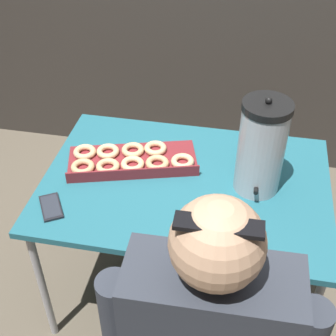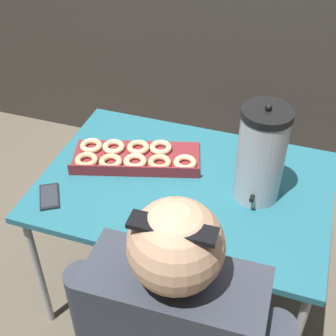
% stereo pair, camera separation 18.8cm
% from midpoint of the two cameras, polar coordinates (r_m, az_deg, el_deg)
% --- Properties ---
extents(ground_plane, '(12.00, 12.00, 0.00)m').
position_cam_midpoint_polar(ground_plane, '(2.42, 3.98, -14.51)').
color(ground_plane, brown).
extents(folding_table, '(1.16, 0.81, 0.70)m').
position_cam_midpoint_polar(folding_table, '(1.94, 4.84, -3.00)').
color(folding_table, '#236675').
rests_on(folding_table, ground).
extents(donut_box, '(0.59, 0.37, 0.05)m').
position_cam_midpoint_polar(donut_box, '(2.00, -1.54, 1.26)').
color(donut_box, maroon).
rests_on(donut_box, folding_table).
extents(coffee_urn, '(0.19, 0.21, 0.41)m').
position_cam_midpoint_polar(coffee_urn, '(1.78, 14.26, 1.48)').
color(coffee_urn, '#B7B7BC').
rests_on(coffee_urn, folding_table).
extents(cell_phone, '(0.14, 0.16, 0.01)m').
position_cam_midpoint_polar(cell_phone, '(1.87, -11.51, -3.54)').
color(cell_phone, black).
rests_on(cell_phone, folding_table).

